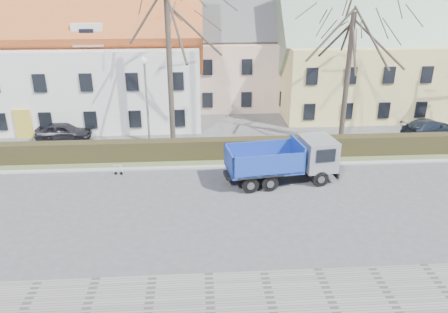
{
  "coord_description": "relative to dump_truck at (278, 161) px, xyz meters",
  "views": [
    {
      "loc": [
        -0.34,
        -20.4,
        11.08
      ],
      "look_at": [
        1.18,
        2.51,
        1.6
      ],
      "focal_mm": 35.0,
      "sensor_mm": 36.0,
      "label": 1
    }
  ],
  "objects": [
    {
      "name": "hedge",
      "position": [
        -4.25,
        3.72,
        -0.66
      ],
      "size": [
        60.0,
        0.9,
        1.3
      ],
      "primitive_type": "cube",
      "color": "black",
      "rests_on": "ground"
    },
    {
      "name": "parked_car_a",
      "position": [
        -14.25,
        8.03,
        -0.65
      ],
      "size": [
        3.92,
        1.65,
        1.32
      ],
      "primitive_type": "imported",
      "rotation": [
        0.0,
        0.0,
        1.55
      ],
      "color": "black",
      "rests_on": "ground"
    },
    {
      "name": "curb_far",
      "position": [
        -4.25,
        2.32,
        -1.25
      ],
      "size": [
        80.0,
        0.3,
        0.12
      ],
      "primitive_type": "cube",
      "color": "#A4A3A0",
      "rests_on": "ground"
    },
    {
      "name": "building_white",
      "position": [
        -17.25,
        13.72,
        3.44
      ],
      "size": [
        26.8,
        10.8,
        9.5
      ],
      "primitive_type": null,
      "color": "silver",
      "rests_on": "ground"
    },
    {
      "name": "dump_truck",
      "position": [
        0.0,
        0.0,
        0.0
      ],
      "size": [
        6.81,
        3.28,
        2.62
      ],
      "primitive_type": null,
      "rotation": [
        0.0,
        0.0,
        0.13
      ],
      "color": "navy",
      "rests_on": "ground"
    },
    {
      "name": "parked_car_b",
      "position": [
        12.7,
        7.22,
        -0.67
      ],
      "size": [
        4.78,
        3.37,
        1.29
      ],
      "primitive_type": "imported",
      "rotation": [
        0.0,
        0.0,
        1.97
      ],
      "color": "black",
      "rests_on": "ground"
    },
    {
      "name": "tree_1",
      "position": [
        -6.25,
        6.22,
        5.02
      ],
      "size": [
        9.2,
        9.2,
        12.65
      ],
      "primitive_type": null,
      "color": "#352C24",
      "rests_on": "ground"
    },
    {
      "name": "grass_strip",
      "position": [
        -4.25,
        3.92,
        -1.26
      ],
      "size": [
        80.0,
        3.0,
        0.1
      ],
      "primitive_type": "cube",
      "color": "#4F5E34",
      "rests_on": "ground"
    },
    {
      "name": "tree_2",
      "position": [
        5.75,
        6.22,
        4.19
      ],
      "size": [
        8.0,
        8.0,
        11.0
      ],
      "primitive_type": null,
      "color": "#352C24",
      "rests_on": "ground"
    },
    {
      "name": "ground",
      "position": [
        -4.25,
        -2.28,
        -1.31
      ],
      "size": [
        120.0,
        120.0,
        0.0
      ],
      "primitive_type": "plane",
      "color": "#464749"
    },
    {
      "name": "building_pink",
      "position": [
        -0.25,
        17.72,
        2.69
      ],
      "size": [
        10.8,
        8.8,
        8.0
      ],
      "primitive_type": null,
      "color": "#CDA991",
      "rests_on": "ground"
    },
    {
      "name": "building_yellow",
      "position": [
        11.75,
        14.72,
        2.94
      ],
      "size": [
        18.8,
        10.8,
        8.5
      ],
      "primitive_type": null,
      "color": "#DFCB7A",
      "rests_on": "ground"
    },
    {
      "name": "streetlight",
      "position": [
        -7.72,
        4.72,
        1.99
      ],
      "size": [
        0.52,
        0.52,
        6.6
      ],
      "primitive_type": null,
      "color": "gray",
      "rests_on": "ground"
    },
    {
      "name": "cart_frame",
      "position": [
        -9.59,
        1.66,
        -0.94
      ],
      "size": [
        0.85,
        0.56,
        0.73
      ],
      "primitive_type": null,
      "rotation": [
        0.0,
        0.0,
        -0.14
      ],
      "color": "silver",
      "rests_on": "ground"
    }
  ]
}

